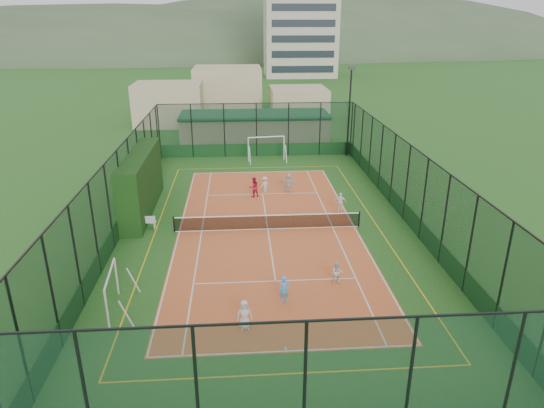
{
  "coord_description": "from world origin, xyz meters",
  "views": [
    {
      "loc": [
        -1.67,
        -27.68,
        12.52
      ],
      "look_at": [
        0.36,
        1.25,
        1.2
      ],
      "focal_mm": 32.0,
      "sensor_mm": 36.0,
      "label": 1
    }
  ],
  "objects": [
    {
      "name": "child_far_right",
      "position": [
        5.08,
        2.45,
        0.71
      ],
      "size": [
        0.84,
        0.39,
        1.4
      ],
      "primitive_type": "imported",
      "rotation": [
        0.0,
        0.0,
        3.08
      ],
      "color": "white",
      "rests_on": "court_slab"
    },
    {
      "name": "perimeter_fence",
      "position": [
        0.0,
        0.0,
        2.5
      ],
      "size": [
        18.12,
        34.12,
        5.0
      ],
      "primitive_type": null,
      "color": "#103220",
      "rests_on": "ground"
    },
    {
      "name": "ground",
      "position": [
        0.0,
        0.0,
        0.0
      ],
      "size": [
        300.0,
        300.0,
        0.0
      ],
      "primitive_type": "plane",
      "color": "#20591E",
      "rests_on": "ground"
    },
    {
      "name": "tennis_net",
      "position": [
        0.0,
        0.0,
        0.53
      ],
      "size": [
        11.67,
        0.12,
        1.06
      ],
      "primitive_type": null,
      "color": "black",
      "rests_on": "ground"
    },
    {
      "name": "child_near_left",
      "position": [
        -1.61,
        -10.23,
        0.68
      ],
      "size": [
        0.7,
        0.5,
        1.35
      ],
      "primitive_type": "imported",
      "rotation": [
        0.0,
        0.0,
        0.11
      ],
      "color": "silver",
      "rests_on": "court_slab"
    },
    {
      "name": "child_far_back",
      "position": [
        1.99,
        6.68,
        0.76
      ],
      "size": [
        1.45,
        0.72,
        1.5
      ],
      "primitive_type": "imported",
      "rotation": [
        0.0,
        0.0,
        2.93
      ],
      "color": "silver",
      "rests_on": "court_slab"
    },
    {
      "name": "clubhouse",
      "position": [
        0.0,
        22.0,
        1.57
      ],
      "size": [
        15.2,
        7.2,
        3.15
      ],
      "primitive_type": null,
      "color": "tan",
      "rests_on": "ground"
    },
    {
      "name": "futsal_goal_far",
      "position": [
        0.82,
        15.41,
        1.11
      ],
      "size": [
        3.53,
        1.4,
        2.21
      ],
      "primitive_type": null,
      "rotation": [
        0.0,
        0.0,
        0.12
      ],
      "color": "white",
      "rests_on": "ground"
    },
    {
      "name": "child_near_right",
      "position": [
        3.05,
        -6.81,
        0.6
      ],
      "size": [
        0.6,
        0.49,
        1.17
      ],
      "primitive_type": "imported",
      "rotation": [
        0.0,
        0.0,
        -0.08
      ],
      "color": "silver",
      "rests_on": "court_slab"
    },
    {
      "name": "distant_hills",
      "position": [
        0.0,
        150.0,
        0.0
      ],
      "size": [
        200.0,
        60.0,
        24.0
      ],
      "primitive_type": null,
      "color": "#384C33",
      "rests_on": "ground"
    },
    {
      "name": "hedge_left",
      "position": [
        -8.3,
        3.79,
        2.0
      ],
      "size": [
        1.37,
        9.14,
        4.0
      ],
      "primitive_type": "cube",
      "color": "black",
      "rests_on": "ground"
    },
    {
      "name": "child_far_left",
      "position": [
        0.19,
        6.8,
        0.63
      ],
      "size": [
        0.92,
        0.82,
        1.23
      ],
      "primitive_type": "imported",
      "rotation": [
        0.0,
        0.0,
        3.71
      ],
      "color": "silver",
      "rests_on": "court_slab"
    },
    {
      "name": "tennis_balls",
      "position": [
        -0.27,
        1.61,
        0.04
      ],
      "size": [
        4.72,
        1.06,
        0.07
      ],
      "color": "#CCE033",
      "rests_on": "court_slab"
    },
    {
      "name": "white_bench",
      "position": [
        -7.8,
        0.72,
        0.46
      ],
      "size": [
        1.65,
        0.55,
        0.91
      ],
      "primitive_type": null,
      "rotation": [
        0.0,
        0.0,
        -0.06
      ],
      "color": "white",
      "rests_on": "ground"
    },
    {
      "name": "coach",
      "position": [
        -0.67,
        5.88,
        0.76
      ],
      "size": [
        0.91,
        0.83,
        1.51
      ],
      "primitive_type": "imported",
      "rotation": [
        0.0,
        0.0,
        3.58
      ],
      "color": "red",
      "rests_on": "court_slab"
    },
    {
      "name": "futsal_goal_near",
      "position": [
        -7.52,
        -8.45,
        0.95
      ],
      "size": [
        3.0,
        1.1,
        1.9
      ],
      "primitive_type": null,
      "rotation": [
        0.0,
        0.0,
        1.66
      ],
      "color": "white",
      "rests_on": "ground"
    },
    {
      "name": "court_slab",
      "position": [
        0.0,
        0.0,
        0.01
      ],
      "size": [
        11.17,
        23.97,
        0.01
      ],
      "primitive_type": "cube",
      "color": "#CB4C2D",
      "rests_on": "ground"
    },
    {
      "name": "child_near_mid",
      "position": [
        0.26,
        -8.33,
        0.67
      ],
      "size": [
        0.53,
        0.39,
        1.33
      ],
      "primitive_type": "imported",
      "rotation": [
        0.0,
        0.0,
        0.16
      ],
      "color": "#55A5F1",
      "rests_on": "court_slab"
    },
    {
      "name": "floodlight_ne",
      "position": [
        8.6,
        16.6,
        4.12
      ],
      "size": [
        0.6,
        0.26,
        8.25
      ],
      "primitive_type": null,
      "color": "black",
      "rests_on": "ground"
    },
    {
      "name": "apartment_tower",
      "position": [
        12.0,
        82.0,
        15.0
      ],
      "size": [
        15.0,
        12.0,
        30.0
      ],
      "primitive_type": "cube",
      "color": "beige",
      "rests_on": "ground"
    }
  ]
}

